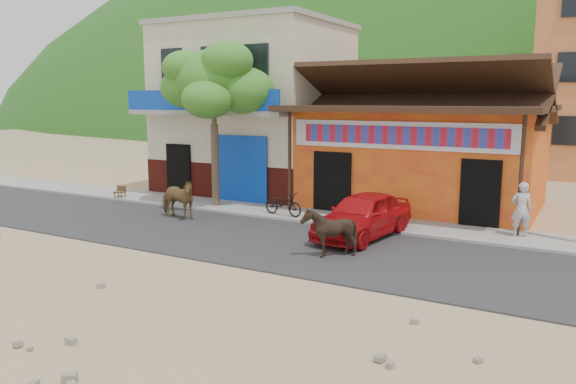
% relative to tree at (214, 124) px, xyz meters
% --- Properties ---
extents(ground, '(120.00, 120.00, 0.00)m').
position_rel_tree_xyz_m(ground, '(4.60, -5.80, -3.12)').
color(ground, '#9E825B').
rests_on(ground, ground).
extents(road, '(60.00, 5.00, 0.04)m').
position_rel_tree_xyz_m(road, '(4.60, -3.30, -3.10)').
color(road, '#28282B').
rests_on(road, ground).
extents(sidewalk, '(60.00, 2.00, 0.12)m').
position_rel_tree_xyz_m(sidewalk, '(4.60, 0.20, -3.06)').
color(sidewalk, gray).
rests_on(sidewalk, ground).
extents(dance_club, '(8.00, 6.00, 3.60)m').
position_rel_tree_xyz_m(dance_club, '(6.60, 4.20, -1.32)').
color(dance_club, orange).
rests_on(dance_club, ground).
extents(cafe_building, '(7.00, 6.00, 7.00)m').
position_rel_tree_xyz_m(cafe_building, '(-0.90, 4.20, 0.38)').
color(cafe_building, beige).
rests_on(cafe_building, ground).
extents(hillside, '(100.00, 40.00, 24.00)m').
position_rel_tree_xyz_m(hillside, '(4.60, 64.20, 8.88)').
color(hillside, '#194C14').
rests_on(hillside, ground).
extents(tree, '(3.00, 3.00, 6.00)m').
position_rel_tree_xyz_m(tree, '(0.00, 0.00, 0.00)').
color(tree, '#2D721E').
rests_on(tree, sidewalk).
extents(cow_tan, '(1.64, 0.82, 1.36)m').
position_rel_tree_xyz_m(cow_tan, '(0.07, -2.26, -2.40)').
color(cow_tan, brown).
rests_on(cow_tan, road).
extents(cow_dark, '(1.19, 1.07, 1.29)m').
position_rel_tree_xyz_m(cow_dark, '(6.46, -3.93, -2.44)').
color(cow_dark, black).
rests_on(cow_dark, road).
extents(red_car, '(2.07, 4.06, 1.32)m').
position_rel_tree_xyz_m(red_car, '(6.46, -1.63, -2.42)').
color(red_car, '#B70D12').
rests_on(red_car, road).
extents(scooter, '(1.57, 0.74, 0.79)m').
position_rel_tree_xyz_m(scooter, '(3.10, -0.38, -2.60)').
color(scooter, black).
rests_on(scooter, sidewalk).
extents(pedestrian, '(0.68, 0.57, 1.58)m').
position_rel_tree_xyz_m(pedestrian, '(10.49, 0.40, -2.21)').
color(pedestrian, '#BCBCBC').
rests_on(pedestrian, sidewalk).
extents(cafe_chair_left, '(0.48, 0.48, 0.82)m').
position_rel_tree_xyz_m(cafe_chair_left, '(-4.40, -0.50, -2.59)').
color(cafe_chair_left, '#483218').
rests_on(cafe_chair_left, sidewalk).
extents(cafe_chair_right, '(0.60, 0.60, 0.94)m').
position_rel_tree_xyz_m(cafe_chair_right, '(-2.08, 0.06, -2.53)').
color(cafe_chair_right, '#50271A').
rests_on(cafe_chair_right, sidewalk).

